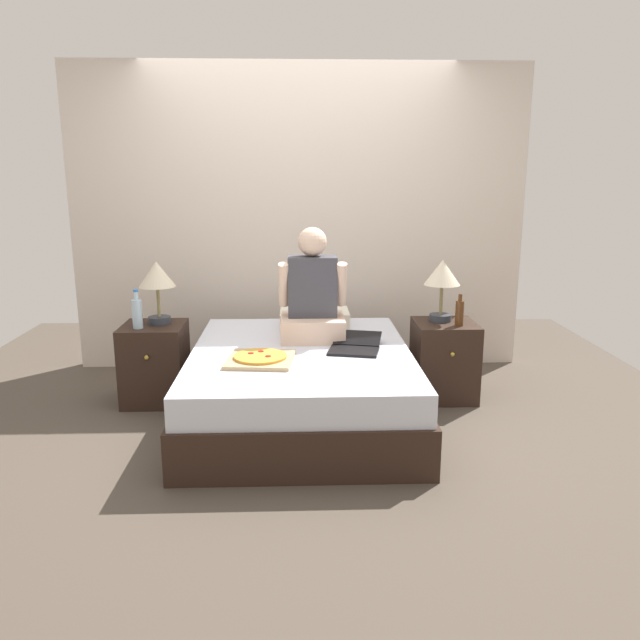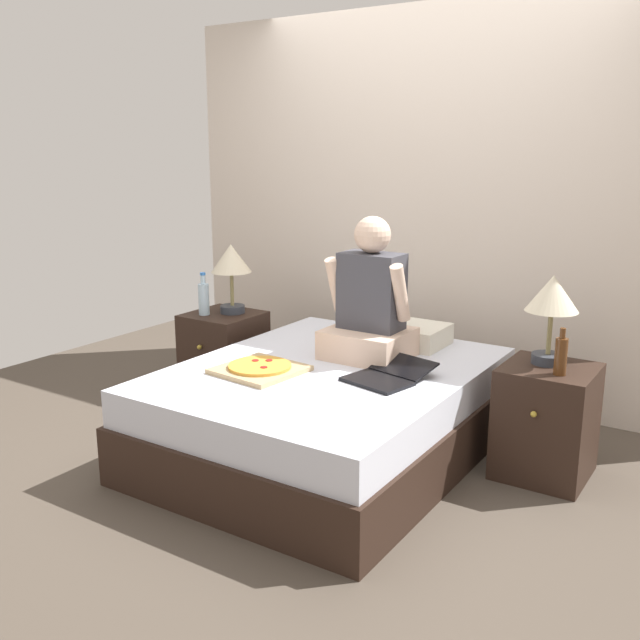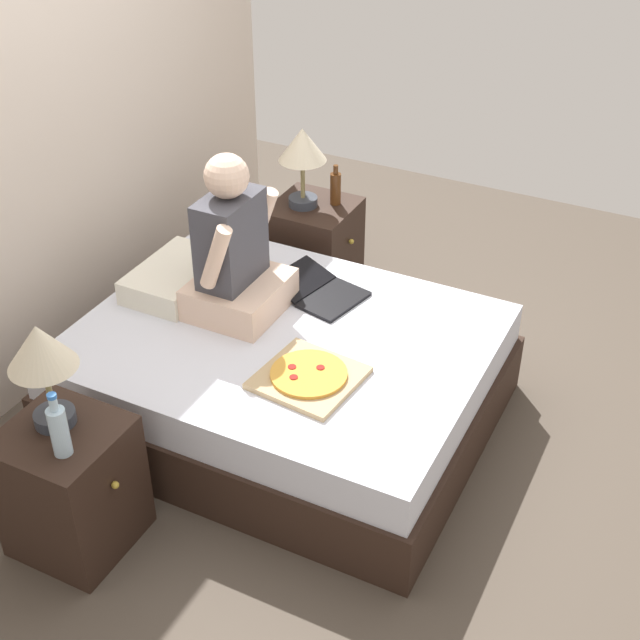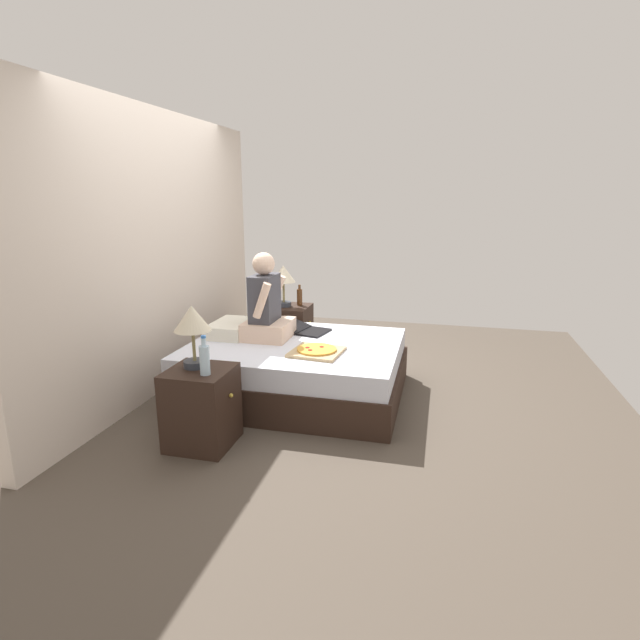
% 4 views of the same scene
% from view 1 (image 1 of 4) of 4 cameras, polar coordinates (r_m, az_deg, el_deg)
% --- Properties ---
extents(ground_plane, '(5.75, 5.75, 0.00)m').
position_cam_1_polar(ground_plane, '(4.30, -1.71, -9.03)').
color(ground_plane, '#4C4238').
extents(wall_back, '(3.75, 0.12, 2.50)m').
position_cam_1_polar(wall_back, '(5.28, -1.92, 9.15)').
color(wall_back, beige).
rests_on(wall_back, ground).
extents(bed, '(1.48, 1.87, 0.49)m').
position_cam_1_polar(bed, '(4.21, -1.73, -5.98)').
color(bed, black).
rests_on(bed, ground).
extents(nightstand_left, '(0.44, 0.47, 0.57)m').
position_cam_1_polar(nightstand_left, '(4.69, -14.85, -3.85)').
color(nightstand_left, black).
rests_on(nightstand_left, ground).
extents(lamp_on_left_nightstand, '(0.26, 0.26, 0.45)m').
position_cam_1_polar(lamp_on_left_nightstand, '(4.59, -14.68, 3.67)').
color(lamp_on_left_nightstand, '#333842').
rests_on(lamp_on_left_nightstand, nightstand_left).
extents(water_bottle, '(0.07, 0.07, 0.28)m').
position_cam_1_polar(water_bottle, '(4.52, -16.38, 0.65)').
color(water_bottle, silver).
rests_on(water_bottle, nightstand_left).
extents(nightstand_right, '(0.44, 0.47, 0.57)m').
position_cam_1_polar(nightstand_right, '(4.69, 11.27, -3.62)').
color(nightstand_right, black).
rests_on(nightstand_right, ground).
extents(lamp_on_right_nightstand, '(0.26, 0.26, 0.45)m').
position_cam_1_polar(lamp_on_right_nightstand, '(4.60, 11.11, 3.88)').
color(lamp_on_right_nightstand, '#333842').
rests_on(lamp_on_right_nightstand, nightstand_right).
extents(beer_bottle, '(0.06, 0.06, 0.23)m').
position_cam_1_polar(beer_bottle, '(4.52, 12.64, 0.67)').
color(beer_bottle, '#512D14').
rests_on(beer_bottle, nightstand_right).
extents(pillow, '(0.52, 0.34, 0.12)m').
position_cam_1_polar(pillow, '(4.76, -0.52, 0.16)').
color(pillow, silver).
rests_on(pillow, bed).
extents(person_seated, '(0.47, 0.40, 0.78)m').
position_cam_1_polar(person_seated, '(4.36, -0.69, 2.00)').
color(person_seated, beige).
rests_on(person_seated, bed).
extents(laptop, '(0.40, 0.47, 0.07)m').
position_cam_1_polar(laptop, '(4.13, 3.21, -2.46)').
color(laptop, black).
rests_on(laptop, bed).
extents(pizza_box, '(0.44, 0.44, 0.05)m').
position_cam_1_polar(pizza_box, '(3.89, -5.48, -3.53)').
color(pizza_box, tan).
rests_on(pizza_box, bed).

